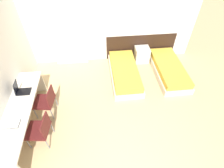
# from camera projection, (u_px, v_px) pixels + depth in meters

# --- Properties ---
(wall_back) EXTENTS (5.89, 0.05, 2.70)m
(wall_back) POSITION_uv_depth(u_px,v_px,m) (105.00, 23.00, 5.41)
(wall_back) COLOR white
(wall_back) RESTS_ON ground_plane
(headboard_panel) EXTENTS (2.41, 0.03, 0.87)m
(headboard_panel) POSITION_uv_depth(u_px,v_px,m) (141.00, 46.00, 6.13)
(headboard_panel) COLOR black
(headboard_panel) RESTS_ON ground_plane
(bed_near_window) EXTENTS (0.87, 1.97, 0.36)m
(bed_near_window) POSITION_uv_depth(u_px,v_px,m) (125.00, 73.00, 5.55)
(bed_near_window) COLOR beige
(bed_near_window) RESTS_ON ground_plane
(bed_near_door) EXTENTS (0.87, 1.97, 0.36)m
(bed_near_door) POSITION_uv_depth(u_px,v_px,m) (169.00, 69.00, 5.66)
(bed_near_door) COLOR beige
(bed_near_door) RESTS_ON ground_plane
(nightstand) EXTENTS (0.48, 0.43, 0.52)m
(nightstand) POSITION_uv_depth(u_px,v_px,m) (142.00, 55.00, 6.08)
(nightstand) COLOR beige
(nightstand) RESTS_ON ground_plane
(radiator) EXTENTS (1.06, 0.12, 0.58)m
(radiator) POSITION_uv_depth(u_px,v_px,m) (72.00, 56.00, 5.99)
(radiator) COLOR silver
(radiator) RESTS_ON ground_plane
(desk) EXTENTS (0.57, 2.46, 0.74)m
(desk) POSITION_uv_depth(u_px,v_px,m) (21.00, 112.00, 3.95)
(desk) COLOR beige
(desk) RESTS_ON ground_plane
(chair_near_laptop) EXTENTS (0.54, 0.54, 0.84)m
(chair_near_laptop) POSITION_uv_depth(u_px,v_px,m) (46.00, 101.00, 4.35)
(chair_near_laptop) COLOR #511919
(chair_near_laptop) RESTS_ON ground_plane
(chair_near_notebook) EXTENTS (0.53, 0.53, 0.84)m
(chair_near_notebook) POSITION_uv_depth(u_px,v_px,m) (40.00, 129.00, 3.79)
(chair_near_notebook) COLOR #511919
(chair_near_notebook) RESTS_ON ground_plane
(laptop) EXTENTS (0.32, 0.24, 0.33)m
(laptop) POSITION_uv_depth(u_px,v_px,m) (21.00, 90.00, 4.15)
(laptop) COLOR black
(laptop) RESTS_ON desk
(open_notebook) EXTENTS (0.32, 0.22, 0.02)m
(open_notebook) POSITION_uv_depth(u_px,v_px,m) (12.00, 124.00, 3.57)
(open_notebook) COLOR black
(open_notebook) RESTS_ON desk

